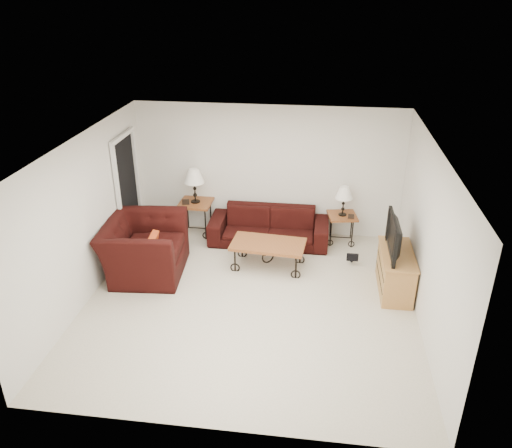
{
  "coord_description": "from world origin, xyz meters",
  "views": [
    {
      "loc": [
        0.95,
        -6.45,
        4.48
      ],
      "look_at": [
        0.0,
        0.7,
        1.0
      ],
      "focal_mm": 35.45,
      "sensor_mm": 36.0,
      "label": 1
    }
  ],
  "objects_px": {
    "coffee_table": "(268,255)",
    "backpack": "(352,252)",
    "lamp_right": "(344,201)",
    "sofa": "(269,226)",
    "side_table_right": "(341,228)",
    "tv_stand": "(395,272)",
    "lamp_left": "(195,186)",
    "television": "(399,236)",
    "side_table_left": "(196,218)",
    "armchair": "(144,248)"
  },
  "relations": [
    {
      "from": "coffee_table",
      "to": "armchair",
      "type": "distance_m",
      "value": 2.09
    },
    {
      "from": "lamp_right",
      "to": "backpack",
      "type": "bearing_deg",
      "value": -76.6
    },
    {
      "from": "side_table_left",
      "to": "armchair",
      "type": "distance_m",
      "value": 1.63
    },
    {
      "from": "coffee_table",
      "to": "lamp_right",
      "type": "bearing_deg",
      "value": 41.39
    },
    {
      "from": "sofa",
      "to": "television",
      "type": "height_order",
      "value": "television"
    },
    {
      "from": "side_table_right",
      "to": "armchair",
      "type": "xyz_separation_m",
      "value": [
        -3.3,
        -1.55,
        0.18
      ]
    },
    {
      "from": "lamp_right",
      "to": "side_table_left",
      "type": "bearing_deg",
      "value": -180.0
    },
    {
      "from": "tv_stand",
      "to": "backpack",
      "type": "relative_size",
      "value": 2.83
    },
    {
      "from": "lamp_right",
      "to": "television",
      "type": "xyz_separation_m",
      "value": [
        0.79,
        -1.57,
        0.12
      ]
    },
    {
      "from": "lamp_right",
      "to": "coffee_table",
      "type": "distance_m",
      "value": 1.79
    },
    {
      "from": "tv_stand",
      "to": "armchair",
      "type": "bearing_deg",
      "value": 179.68
    },
    {
      "from": "tv_stand",
      "to": "television",
      "type": "bearing_deg",
      "value": 180.0
    },
    {
      "from": "sofa",
      "to": "lamp_left",
      "type": "xyz_separation_m",
      "value": [
        -1.44,
        0.18,
        0.67
      ]
    },
    {
      "from": "lamp_left",
      "to": "side_table_left",
      "type": "bearing_deg",
      "value": 0.0
    },
    {
      "from": "side_table_right",
      "to": "backpack",
      "type": "relative_size",
      "value": 1.41
    },
    {
      "from": "sofa",
      "to": "lamp_right",
      "type": "bearing_deg",
      "value": 7.59
    },
    {
      "from": "tv_stand",
      "to": "television",
      "type": "distance_m",
      "value": 0.63
    },
    {
      "from": "lamp_left",
      "to": "lamp_right",
      "type": "bearing_deg",
      "value": 0.0
    },
    {
      "from": "armchair",
      "to": "tv_stand",
      "type": "relative_size",
      "value": 1.27
    },
    {
      "from": "lamp_right",
      "to": "tv_stand",
      "type": "xyz_separation_m",
      "value": [
        0.81,
        -1.57,
        -0.5
      ]
    },
    {
      "from": "lamp_right",
      "to": "armchair",
      "type": "height_order",
      "value": "lamp_right"
    },
    {
      "from": "backpack",
      "to": "side_table_right",
      "type": "bearing_deg",
      "value": 107.23
    },
    {
      "from": "coffee_table",
      "to": "backpack",
      "type": "distance_m",
      "value": 1.49
    },
    {
      "from": "side_table_left",
      "to": "lamp_right",
      "type": "bearing_deg",
      "value": 0.0
    },
    {
      "from": "sofa",
      "to": "coffee_table",
      "type": "height_order",
      "value": "sofa"
    },
    {
      "from": "sofa",
      "to": "tv_stand",
      "type": "relative_size",
      "value": 1.97
    },
    {
      "from": "sofa",
      "to": "tv_stand",
      "type": "bearing_deg",
      "value": -32.75
    },
    {
      "from": "lamp_left",
      "to": "tv_stand",
      "type": "bearing_deg",
      "value": -23.57
    },
    {
      "from": "side_table_left",
      "to": "tv_stand",
      "type": "distance_m",
      "value": 3.92
    },
    {
      "from": "lamp_right",
      "to": "television",
      "type": "distance_m",
      "value": 1.76
    },
    {
      "from": "side_table_right",
      "to": "backpack",
      "type": "distance_m",
      "value": 0.79
    },
    {
      "from": "coffee_table",
      "to": "backpack",
      "type": "bearing_deg",
      "value": 13.46
    },
    {
      "from": "sofa",
      "to": "backpack",
      "type": "relative_size",
      "value": 5.58
    },
    {
      "from": "lamp_left",
      "to": "armchair",
      "type": "bearing_deg",
      "value": -108.2
    },
    {
      "from": "side_table_left",
      "to": "backpack",
      "type": "bearing_deg",
      "value": -14.48
    },
    {
      "from": "coffee_table",
      "to": "backpack",
      "type": "height_order",
      "value": "coffee_table"
    },
    {
      "from": "lamp_left",
      "to": "backpack",
      "type": "xyz_separation_m",
      "value": [
        2.97,
        -0.77,
        -0.8
      ]
    },
    {
      "from": "lamp_left",
      "to": "coffee_table",
      "type": "bearing_deg",
      "value": -36.15
    },
    {
      "from": "side_table_left",
      "to": "lamp_left",
      "type": "bearing_deg",
      "value": 0.0
    },
    {
      "from": "sofa",
      "to": "armchair",
      "type": "distance_m",
      "value": 2.38
    },
    {
      "from": "tv_stand",
      "to": "side_table_left",
      "type": "bearing_deg",
      "value": 156.43
    },
    {
      "from": "sofa",
      "to": "side_table_left",
      "type": "height_order",
      "value": "side_table_left"
    },
    {
      "from": "side_table_right",
      "to": "backpack",
      "type": "xyz_separation_m",
      "value": [
        0.18,
        -0.77,
        -0.08
      ]
    },
    {
      "from": "side_table_right",
      "to": "backpack",
      "type": "bearing_deg",
      "value": -76.6
    },
    {
      "from": "lamp_right",
      "to": "sofa",
      "type": "bearing_deg",
      "value": -172.41
    },
    {
      "from": "side_table_left",
      "to": "armchair",
      "type": "bearing_deg",
      "value": -108.2
    },
    {
      "from": "side_table_right",
      "to": "tv_stand",
      "type": "distance_m",
      "value": 1.77
    },
    {
      "from": "side_table_left",
      "to": "coffee_table",
      "type": "xyz_separation_m",
      "value": [
        1.52,
        -1.11,
        -0.1
      ]
    },
    {
      "from": "side_table_right",
      "to": "lamp_left",
      "type": "relative_size",
      "value": 0.84
    },
    {
      "from": "lamp_right",
      "to": "backpack",
      "type": "distance_m",
      "value": 1.02
    }
  ]
}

